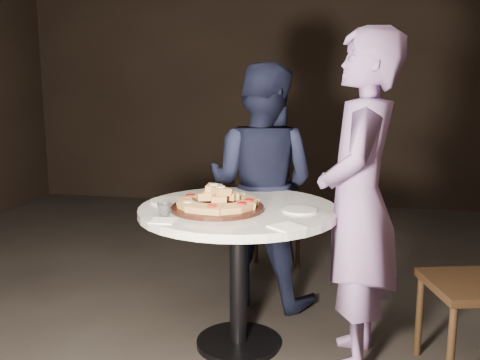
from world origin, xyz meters
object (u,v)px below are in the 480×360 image
object	(u,v)px
serving_board	(218,208)
diner_navy	(261,185)
chair_far	(267,212)
table	(238,233)
water_glass	(164,210)
focaccia_pile	(218,199)
diner_teal	(359,203)

from	to	relation	value
serving_board	diner_navy	size ratio (longest dim) A/B	0.31
chair_far	diner_navy	xyz separation A→B (m)	(0.01, -0.42, 0.27)
table	water_glass	bearing A→B (deg)	-140.59
focaccia_pile	chair_far	size ratio (longest dim) A/B	0.50
chair_far	diner_navy	bearing A→B (deg)	101.95
serving_board	table	bearing A→B (deg)	42.85
water_glass	diner_navy	bearing A→B (deg)	69.17
focaccia_pile	chair_far	xyz separation A→B (m)	(0.10, 1.13, -0.34)
water_glass	diner_teal	world-z (taller)	diner_teal
table	diner_teal	bearing A→B (deg)	-5.66
chair_far	diner_teal	distance (m)	1.30
table	diner_navy	bearing A→B (deg)	87.41
focaccia_pile	water_glass	xyz separation A→B (m)	(-0.22, -0.17, -0.02)
chair_far	diner_teal	size ratio (longest dim) A/B	0.51
chair_far	diner_navy	distance (m)	0.50
water_glass	diner_teal	bearing A→B (deg)	12.14
diner_navy	water_glass	bearing A→B (deg)	82.94
focaccia_pile	diner_teal	size ratio (longest dim) A/B	0.25
chair_far	diner_navy	size ratio (longest dim) A/B	0.55
diner_navy	serving_board	bearing A→B (deg)	94.42
focaccia_pile	diner_teal	xyz separation A→B (m)	(0.69, 0.02, 0.01)
serving_board	water_glass	xyz separation A→B (m)	(-0.22, -0.17, 0.02)
water_glass	focaccia_pile	bearing A→B (deg)	37.76
serving_board	chair_far	size ratio (longest dim) A/B	0.56
serving_board	chair_far	bearing A→B (deg)	84.80
chair_far	diner_teal	world-z (taller)	diner_teal
diner_navy	diner_teal	xyz separation A→B (m)	(0.57, -0.69, 0.07)
table	water_glass	distance (m)	0.44
serving_board	diner_teal	size ratio (longest dim) A/B	0.28
diner_navy	table	bearing A→B (deg)	101.19
water_glass	diner_navy	world-z (taller)	diner_navy
chair_far	serving_board	bearing A→B (deg)	94.71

